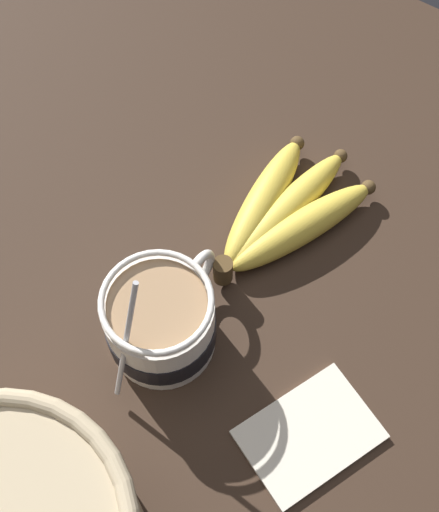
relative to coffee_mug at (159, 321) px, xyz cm
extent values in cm
cube|color=#332319|center=(6.47, -0.19, -5.56)|extent=(100.15, 100.15, 2.69)
cylinder|color=white|center=(-0.09, 0.00, -0.12)|extent=(10.25, 10.25, 8.21)
cylinder|color=black|center=(-0.09, 0.00, -1.02)|extent=(10.45, 10.45, 3.20)
torus|color=white|center=(5.91, 0.00, 0.35)|extent=(5.29, 0.90, 5.29)
cylinder|color=#997551|center=(-0.09, 0.00, 4.09)|extent=(9.05, 9.05, 0.40)
torus|color=white|center=(-0.09, 0.00, 4.92)|extent=(10.25, 10.25, 0.60)
cylinder|color=#B2B2B7|center=(-4.52, 0.00, 4.43)|extent=(5.74, 0.50, 14.47)
ellipsoid|color=#B2B2B7|center=(-1.89, 0.00, -2.72)|extent=(3.00, 2.00, 0.80)
cylinder|color=#4C381E|center=(8.46, -1.45, -1.66)|extent=(2.00, 2.00, 3.00)
ellipsoid|color=gold|center=(17.65, -5.19, -2.44)|extent=(17.86, 10.01, 3.55)
sphere|color=#4C381E|center=(25.91, -8.55, -2.44)|extent=(1.60, 1.60, 1.60)
ellipsoid|color=gold|center=(18.67, -2.79, -2.52)|extent=(18.87, 5.79, 3.40)
sphere|color=#4C381E|center=(27.89, -4.00, -2.52)|extent=(1.53, 1.53, 1.53)
ellipsoid|color=gold|center=(18.03, -0.24, -2.41)|extent=(17.61, 5.77, 3.62)
sphere|color=#4C381E|center=(26.61, 0.84, -2.41)|extent=(1.63, 1.63, 1.63)
cube|color=beige|center=(-0.14, -16.87, -3.92)|extent=(14.40, 12.45, 0.60)
camera|label=1|loc=(-18.44, -19.34, 61.42)|focal=50.00mm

